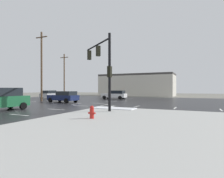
{
  "coord_description": "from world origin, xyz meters",
  "views": [
    {
      "loc": [
        12.07,
        -19.7,
        1.99
      ],
      "look_at": [
        -1.1,
        8.95,
        1.89
      ],
      "focal_mm": 30.0,
      "sensor_mm": 36.0,
      "label": 1
    }
  ],
  "objects_px": {
    "traffic_signal_mast": "(102,62)",
    "utility_pole_far": "(42,65)",
    "sedan_navy": "(64,97)",
    "utility_pole_distant": "(64,75)",
    "sedan_silver": "(50,94)",
    "fire_hydrant": "(92,112)",
    "sedan_white": "(115,95)"
  },
  "relations": [
    {
      "from": "traffic_signal_mast",
      "to": "fire_hydrant",
      "type": "distance_m",
      "value": 6.28
    },
    {
      "from": "sedan_silver",
      "to": "sedan_white",
      "type": "distance_m",
      "value": 12.54
    },
    {
      "from": "sedan_silver",
      "to": "utility_pole_far",
      "type": "height_order",
      "value": "utility_pole_far"
    },
    {
      "from": "utility_pole_far",
      "to": "traffic_signal_mast",
      "type": "bearing_deg",
      "value": -26.49
    },
    {
      "from": "traffic_signal_mast",
      "to": "sedan_silver",
      "type": "relative_size",
      "value": 1.36
    },
    {
      "from": "sedan_white",
      "to": "sedan_navy",
      "type": "bearing_deg",
      "value": 70.73
    },
    {
      "from": "fire_hydrant",
      "to": "utility_pole_far",
      "type": "bearing_deg",
      "value": 143.68
    },
    {
      "from": "fire_hydrant",
      "to": "utility_pole_distant",
      "type": "height_order",
      "value": "utility_pole_distant"
    },
    {
      "from": "sedan_white",
      "to": "utility_pole_distant",
      "type": "distance_m",
      "value": 15.63
    },
    {
      "from": "sedan_silver",
      "to": "utility_pole_distant",
      "type": "xyz_separation_m",
      "value": [
        -2.48,
        7.17,
        4.36
      ]
    },
    {
      "from": "fire_hydrant",
      "to": "utility_pole_distant",
      "type": "bearing_deg",
      "value": 131.86
    },
    {
      "from": "sedan_navy",
      "to": "utility_pole_distant",
      "type": "xyz_separation_m",
      "value": [
        -11.25,
        13.95,
        4.36
      ]
    },
    {
      "from": "sedan_navy",
      "to": "utility_pole_distant",
      "type": "relative_size",
      "value": 0.47
    },
    {
      "from": "sedan_white",
      "to": "utility_pole_distant",
      "type": "height_order",
      "value": "utility_pole_distant"
    },
    {
      "from": "utility_pole_distant",
      "to": "sedan_silver",
      "type": "bearing_deg",
      "value": -70.94
    },
    {
      "from": "traffic_signal_mast",
      "to": "sedan_white",
      "type": "distance_m",
      "value": 18.01
    },
    {
      "from": "fire_hydrant",
      "to": "sedan_white",
      "type": "bearing_deg",
      "value": 110.24
    },
    {
      "from": "sedan_silver",
      "to": "utility_pole_distant",
      "type": "bearing_deg",
      "value": 13.52
    },
    {
      "from": "traffic_signal_mast",
      "to": "fire_hydrant",
      "type": "bearing_deg",
      "value": 148.82
    },
    {
      "from": "utility_pole_distant",
      "to": "sedan_navy",
      "type": "bearing_deg",
      "value": -51.12
    },
    {
      "from": "traffic_signal_mast",
      "to": "sedan_silver",
      "type": "distance_m",
      "value": 22.69
    },
    {
      "from": "sedan_silver",
      "to": "utility_pole_far",
      "type": "bearing_deg",
      "value": -153.14
    },
    {
      "from": "fire_hydrant",
      "to": "sedan_navy",
      "type": "relative_size",
      "value": 0.17
    },
    {
      "from": "traffic_signal_mast",
      "to": "sedan_silver",
      "type": "xyz_separation_m",
      "value": [
        -18.17,
        13.12,
        -3.5
      ]
    },
    {
      "from": "sedan_silver",
      "to": "utility_pole_distant",
      "type": "distance_m",
      "value": 8.75
    },
    {
      "from": "fire_hydrant",
      "to": "sedan_navy",
      "type": "xyz_separation_m",
      "value": [
        -11.12,
        11.02,
        0.32
      ]
    },
    {
      "from": "traffic_signal_mast",
      "to": "utility_pole_distant",
      "type": "relative_size",
      "value": 0.63
    },
    {
      "from": "traffic_signal_mast",
      "to": "utility_pole_far",
      "type": "height_order",
      "value": "utility_pole_far"
    },
    {
      "from": "sedan_navy",
      "to": "utility_pole_far",
      "type": "height_order",
      "value": "utility_pole_far"
    },
    {
      "from": "fire_hydrant",
      "to": "sedan_navy",
      "type": "height_order",
      "value": "sedan_navy"
    },
    {
      "from": "fire_hydrant",
      "to": "sedan_silver",
      "type": "bearing_deg",
      "value": 138.19
    },
    {
      "from": "traffic_signal_mast",
      "to": "fire_hydrant",
      "type": "height_order",
      "value": "traffic_signal_mast"
    }
  ]
}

